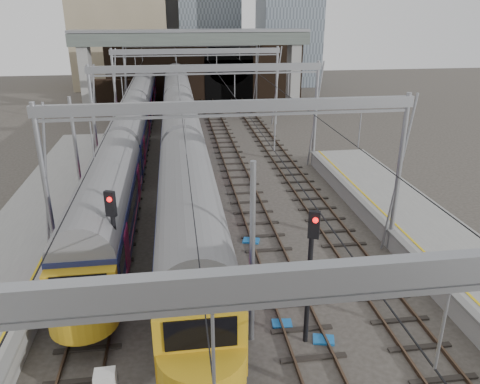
{
  "coord_description": "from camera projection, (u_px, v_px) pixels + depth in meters",
  "views": [
    {
      "loc": [
        -2.42,
        -12.13,
        11.58
      ],
      "look_at": [
        0.82,
        10.91,
        2.4
      ],
      "focal_mm": 35.0,
      "sensor_mm": 36.0,
      "label": 1
    }
  ],
  "objects": [
    {
      "name": "ground",
      "position": [
        261.0,
        377.0,
        15.74
      ],
      "size": [
        160.0,
        160.0,
        0.0
      ],
      "primitive_type": "plane",
      "color": "#38332D",
      "rests_on": "ground"
    },
    {
      "name": "equip_cover_a",
      "position": [
        282.0,
        324.0,
        18.32
      ],
      "size": [
        0.83,
        0.62,
        0.09
      ],
      "primitive_type": "cube",
      "rotation": [
        0.0,
        0.0,
        -0.11
      ],
      "color": "#1760AC",
      "rests_on": "ground"
    },
    {
      "name": "train_main",
      "position": [
        179.0,
        110.0,
        44.33
      ],
      "size": [
        2.88,
        66.61,
        4.93
      ],
      "color": "black",
      "rests_on": "ground"
    },
    {
      "name": "equip_cover_c",
      "position": [
        251.0,
        241.0,
        24.86
      ],
      "size": [
        0.99,
        0.83,
        0.1
      ],
      "primitive_type": "cube",
      "rotation": [
        0.0,
        0.0,
        -0.29
      ],
      "color": "#1760AC",
      "rests_on": "ground"
    },
    {
      "name": "retaining_wall",
      "position": [
        201.0,
        66.0,
        62.17
      ],
      "size": [
        28.0,
        2.75,
        9.0
      ],
      "color": "black",
      "rests_on": "ground"
    },
    {
      "name": "tracks",
      "position": [
        218.0,
        204.0,
        29.55
      ],
      "size": [
        14.4,
        80.0,
        0.22
      ],
      "color": "#4C3828",
      "rests_on": "ground"
    },
    {
      "name": "signal_near_left",
      "position": [
        115.0,
        240.0,
        17.73
      ],
      "size": [
        0.42,
        0.49,
        5.41
      ],
      "rotation": [
        0.0,
        0.0,
        -0.43
      ],
      "color": "black",
      "rests_on": "ground"
    },
    {
      "name": "overhead_line",
      "position": [
        208.0,
        84.0,
        33.12
      ],
      "size": [
        16.8,
        80.0,
        8.0
      ],
      "color": "gray",
      "rests_on": "ground"
    },
    {
      "name": "equip_cover_b",
      "position": [
        323.0,
        340.0,
        17.44
      ],
      "size": [
        0.9,
        0.74,
        0.09
      ],
      "primitive_type": "cube",
      "rotation": [
        0.0,
        0.0,
        -0.27
      ],
      "color": "#1760AC",
      "rests_on": "ground"
    },
    {
      "name": "train_second",
      "position": [
        136.0,
        113.0,
        43.98
      ],
      "size": [
        2.6,
        60.22,
        4.54
      ],
      "color": "black",
      "rests_on": "ground"
    },
    {
      "name": "signal_near_centre",
      "position": [
        310.0,
        263.0,
        16.18
      ],
      "size": [
        0.42,
        0.48,
        5.37
      ],
      "rotation": [
        0.0,
        0.0,
        -0.39
      ],
      "color": "black",
      "rests_on": "ground"
    },
    {
      "name": "overbridge",
      "position": [
        192.0,
        47.0,
        55.45
      ],
      "size": [
        28.0,
        3.0,
        9.25
      ],
      "color": "gray",
      "rests_on": "ground"
    }
  ]
}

